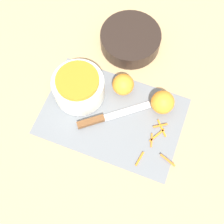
{
  "coord_description": "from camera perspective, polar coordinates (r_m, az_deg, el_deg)",
  "views": [
    {
      "loc": [
        0.13,
        -0.34,
        0.91
      ],
      "look_at": [
        0.0,
        0.0,
        0.04
      ],
      "focal_mm": 50.0,
      "sensor_mm": 36.0,
      "label": 1
    }
  ],
  "objects": [
    {
      "name": "bowl_speckled",
      "position": [
        0.97,
        -6.13,
        4.61
      ],
      "size": [
        0.16,
        0.16,
        0.09
      ],
      "color": "silver",
      "rests_on": "cutting_board"
    },
    {
      "name": "bowl_dark",
      "position": [
        1.09,
        3.38,
        13.1
      ],
      "size": [
        0.21,
        0.21,
        0.06
      ],
      "color": "black",
      "rests_on": "ground_plane"
    },
    {
      "name": "peel_pile",
      "position": [
        0.96,
        8.2,
        -5.25
      ],
      "size": [
        0.11,
        0.16,
        0.01
      ],
      "color": "orange",
      "rests_on": "cutting_board"
    },
    {
      "name": "orange_left",
      "position": [
        0.97,
        9.23,
        1.77
      ],
      "size": [
        0.07,
        0.07,
        0.07
      ],
      "color": "orange",
      "rests_on": "cutting_board"
    },
    {
      "name": "orange_right",
      "position": [
        0.99,
        1.82,
        5.12
      ],
      "size": [
        0.07,
        0.07,
        0.07
      ],
      "color": "orange",
      "rests_on": "cutting_board"
    },
    {
      "name": "cutting_board",
      "position": [
        0.98,
        0.0,
        -0.74
      ],
      "size": [
        0.44,
        0.29,
        0.01
      ],
      "color": "slate",
      "rests_on": "ground_plane"
    },
    {
      "name": "ground_plane",
      "position": [
        0.98,
        0.0,
        -0.8
      ],
      "size": [
        4.0,
        4.0,
        0.0
      ],
      "primitive_type": "plane",
      "color": "tan"
    },
    {
      "name": "knife",
      "position": [
        0.97,
        -2.05,
        -1.24
      ],
      "size": [
        0.2,
        0.17,
        0.02
      ],
      "rotation": [
        0.0,
        0.0,
        0.68
      ],
      "color": "brown",
      "rests_on": "cutting_board"
    }
  ]
}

